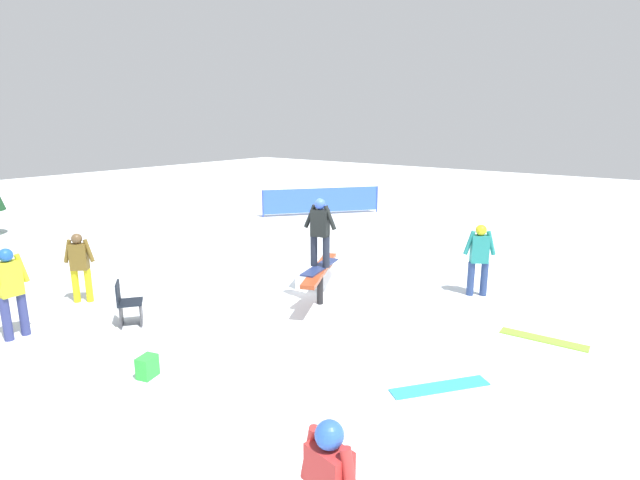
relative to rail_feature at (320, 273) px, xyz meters
name	(u,v)px	position (x,y,z in m)	size (l,w,h in m)	color
ground_plane	(320,304)	(0.00, 0.00, -0.68)	(60.00, 60.00, 0.00)	white
rail_feature	(320,273)	(0.00, 0.00, 0.00)	(2.29, 1.29, 0.81)	black
snow_kicker_ramp	(334,269)	(-1.51, -0.72, -0.40)	(1.80, 1.50, 0.57)	white
main_rider_on_rail	(320,233)	(0.00, 0.00, 0.87)	(1.42, 0.73, 1.47)	navy
bystander_brown	(80,264)	(3.00, -4.15, 0.17)	(0.50, 0.52, 1.52)	gold
bystander_teal	(479,256)	(-2.56, 2.47, 0.23)	(0.47, 0.64, 1.62)	navy
bystander_yellow	(11,288)	(4.67, -3.34, 0.25)	(0.68, 0.25, 1.67)	navy
loose_snowboard_lime	(543,339)	(-0.99, 4.29, -0.67)	(1.48, 0.28, 0.02)	#8CDD38
loose_snowboard_cyan	(440,387)	(1.67, 3.49, -0.67)	(1.52, 0.28, 0.02)	#30AECD
folding_chair	(128,305)	(3.13, -2.23, -0.27)	(0.62, 0.62, 0.88)	#3F3F44
backpack_on_snow	(147,367)	(4.09, -0.21, -0.51)	(0.30, 0.22, 0.34)	green
safety_fence	(322,200)	(-8.19, -6.15, -0.08)	(3.87, 3.08, 1.10)	blue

